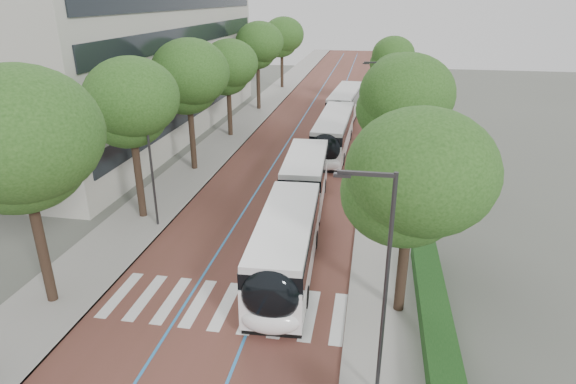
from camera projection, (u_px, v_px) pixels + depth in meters
name	position (u px, v px, depth m)	size (l,w,h in m)	color
ground	(214.00, 319.00, 20.34)	(160.00, 160.00, 0.00)	#51544C
road	(321.00, 112.00, 56.79)	(11.00, 140.00, 0.02)	brown
sidewalk_left	(259.00, 109.00, 57.99)	(4.00, 140.00, 0.12)	gray
sidewalk_right	(385.00, 114.00, 55.56)	(4.00, 140.00, 0.12)	gray
kerb_left	(274.00, 110.00, 57.68)	(0.20, 140.00, 0.14)	gray
kerb_right	(369.00, 113.00, 55.87)	(0.20, 140.00, 0.14)	gray
zebra_crossing	(225.00, 306.00, 21.21)	(10.55, 3.60, 0.01)	silver
lane_line_left	(307.00, 111.00, 57.05)	(0.12, 126.00, 0.01)	#2575BC
lane_line_right	(334.00, 112.00, 56.53)	(0.12, 126.00, 0.01)	#2575BC
office_building	(108.00, 60.00, 46.37)	(18.11, 40.00, 14.00)	#B1AFA4
hedge	(438.00, 334.00, 18.66)	(1.20, 14.00, 0.80)	#163D15
streetlight_near	(381.00, 273.00, 14.71)	(1.82, 0.20, 8.00)	#2F2E31
streetlight_far	(381.00, 105.00, 37.50)	(1.82, 0.20, 8.00)	#2F2E31
lamp_post_left	(151.00, 160.00, 27.06)	(0.14, 0.14, 8.00)	#2F2E31
trees_left	(214.00, 69.00, 40.99)	(6.25, 61.04, 9.86)	black
trees_right	(397.00, 98.00, 33.98)	(5.79, 47.37, 9.07)	black
lead_bus	(295.00, 214.00, 26.32)	(3.37, 18.49, 3.20)	black
bus_queued_0	(333.00, 135.00, 41.40)	(2.79, 12.45, 3.20)	white
bus_queued_1	(345.00, 105.00, 52.72)	(3.29, 12.53, 3.20)	white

